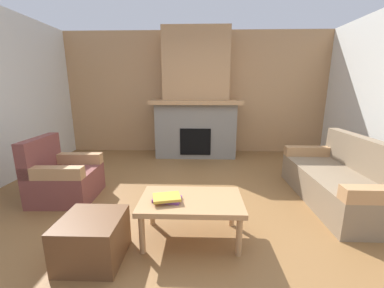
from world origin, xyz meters
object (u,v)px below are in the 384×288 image
fireplace (196,103)px  coffee_table (191,204)px  ottoman (93,239)px  armchair (63,178)px  couch (342,181)px

fireplace → coffee_table: bearing=-89.8°
fireplace → ottoman: (-0.84, -3.46, -0.96)m
armchair → coffee_table: armchair is taller
fireplace → coffee_table: fireplace is taller
coffee_table → couch: bearing=24.0°
fireplace → armchair: fireplace is taller
couch → armchair: (-3.74, -0.02, 0.01)m
fireplace → ottoman: fireplace is taller
fireplace → armchair: 3.01m
couch → coffee_table: couch is taller
fireplace → couch: bearing=-48.9°
couch → coffee_table: (-1.96, -0.87, 0.09)m
coffee_table → ottoman: (-0.85, -0.33, -0.18)m
fireplace → ottoman: 3.69m
ottoman → armchair: bearing=127.9°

